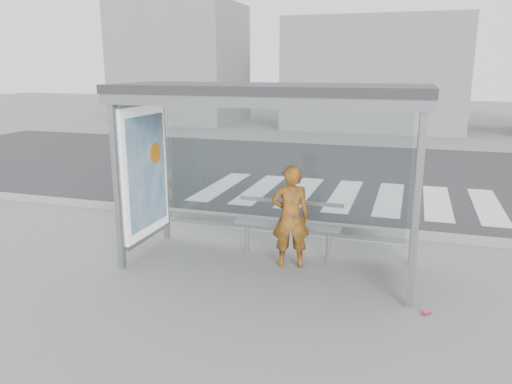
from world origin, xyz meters
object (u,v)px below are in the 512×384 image
(person, at_px, (291,217))
(bench, at_px, (287,224))
(bus_shelter, at_px, (245,130))
(soda_can, at_px, (426,313))

(person, height_order, bench, person)
(bench, bearing_deg, bus_shelter, -140.59)
(bus_shelter, relative_size, person, 2.81)
(soda_can, bearing_deg, bus_shelter, 160.44)
(bus_shelter, xyz_separation_m, bench, (0.53, 0.44, -1.47))
(person, xyz_separation_m, soda_can, (1.90, -0.96, -0.73))
(person, relative_size, bench, 0.92)
(person, relative_size, soda_can, 14.06)
(person, bearing_deg, bus_shelter, -10.05)
(bus_shelter, height_order, person, bus_shelter)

